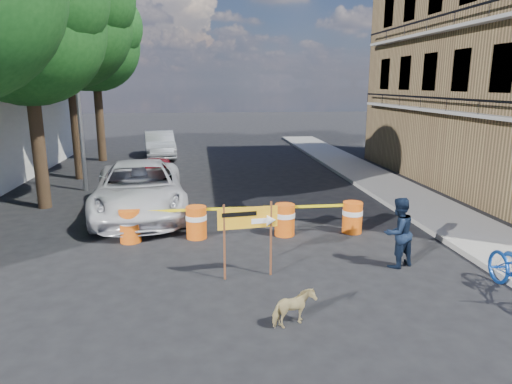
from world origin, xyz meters
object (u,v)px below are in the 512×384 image
object	(u,v)px
barrel_mid_left	(196,222)
dog	(294,309)
barrel_far_right	(352,217)
sedan_red	(154,177)
suv_white	(139,189)
barrel_far_left	(130,225)
pedestrian	(398,232)
detour_sign	(255,223)
barrel_mid_right	(285,219)
sedan_silver	(160,144)

from	to	relation	value
barrel_mid_left	dog	size ratio (longest dim) A/B	1.15
barrel_far_right	sedan_red	xyz separation A→B (m)	(-6.03, 5.20, 0.25)
barrel_far_right	suv_white	size ratio (longest dim) A/B	0.15
barrel_far_left	pedestrian	size ratio (longest dim) A/B	0.54
detour_sign	suv_white	distance (m)	6.24
barrel_far_right	detour_sign	size ratio (longest dim) A/B	0.53
barrel_far_left	detour_sign	distance (m)	4.15
barrel_mid_right	detour_sign	world-z (taller)	detour_sign
sedan_red	suv_white	bearing A→B (deg)	-97.92
pedestrian	suv_white	world-z (taller)	suv_white
suv_white	sedan_red	world-z (taller)	suv_white
pedestrian	dog	xyz separation A→B (m)	(-2.94, -2.37, -0.50)
detour_sign	pedestrian	world-z (taller)	detour_sign
barrel_far_left	dog	bearing A→B (deg)	-54.50
barrel_far_left	sedan_silver	size ratio (longest dim) A/B	0.20
barrel_mid_left	detour_sign	distance (m)	3.16
barrel_mid_right	barrel_far_right	bearing A→B (deg)	-0.07
dog	sedan_silver	bearing A→B (deg)	-13.18
suv_white	barrel_far_right	bearing A→B (deg)	-28.95
barrel_mid_right	sedan_red	size ratio (longest dim) A/B	0.21
detour_sign	barrel_mid_left	bearing A→B (deg)	108.31
barrel_far_right	suv_white	bearing A→B (deg)	156.85
barrel_far_right	sedan_red	world-z (taller)	sedan_red
barrel_mid_right	pedestrian	world-z (taller)	pedestrian
suv_white	sedan_silver	size ratio (longest dim) A/B	1.34
barrel_far_left	suv_white	distance (m)	2.74
barrel_mid_left	barrel_far_right	world-z (taller)	same
dog	suv_white	bearing A→B (deg)	0.75
dog	barrel_far_right	bearing A→B (deg)	-53.33
barrel_mid_left	sedan_silver	distance (m)	14.80
barrel_far_right	sedan_silver	world-z (taller)	sedan_silver
barrel_far_right	dog	world-z (taller)	barrel_far_right
barrel_far_right	dog	distance (m)	5.62
barrel_far_left	suv_white	world-z (taller)	suv_white
detour_sign	sedan_red	size ratio (longest dim) A/B	0.40
suv_white	detour_sign	bearing A→B (deg)	-65.75
barrel_mid_left	sedan_silver	xyz separation A→B (m)	(-2.13, 14.65, 0.28)
detour_sign	pedestrian	xyz separation A→B (m)	(3.36, 0.17, -0.41)
suv_white	dog	bearing A→B (deg)	-70.82
barrel_mid_left	sedan_red	xyz separation A→B (m)	(-1.59, 5.13, 0.25)
barrel_mid_left	pedestrian	world-z (taller)	pedestrian
sedan_red	dog	bearing A→B (deg)	-74.48
barrel_far_left	barrel_far_right	bearing A→B (deg)	0.29
barrel_far_left	barrel_mid_left	bearing A→B (deg)	3.24
barrel_mid_left	sedan_red	world-z (taller)	sedan_red
dog	sedan_red	world-z (taller)	sedan_red
barrel_far_left	barrel_mid_right	bearing A→B (deg)	0.45
barrel_far_right	barrel_mid_right	bearing A→B (deg)	179.93
detour_sign	sedan_red	distance (m)	8.44
barrel_mid_left	sedan_silver	bearing A→B (deg)	98.28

